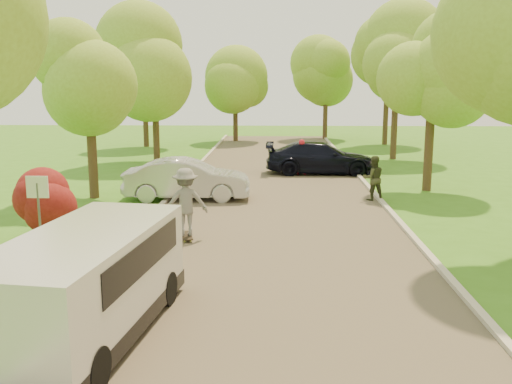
# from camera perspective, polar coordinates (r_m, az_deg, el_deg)

# --- Properties ---
(ground) EXTENTS (100.00, 100.00, 0.00)m
(ground) POSITION_cam_1_polar(r_m,az_deg,el_deg) (10.61, 1.40, -13.84)
(ground) COLOR #3C761C
(ground) RESTS_ON ground
(road) EXTENTS (8.00, 60.00, 0.01)m
(road) POSITION_cam_1_polar(r_m,az_deg,el_deg) (18.19, 1.67, -3.21)
(road) COLOR #4C4438
(road) RESTS_ON ground
(curb_left) EXTENTS (0.18, 60.00, 0.12)m
(curb_left) POSITION_cam_1_polar(r_m,az_deg,el_deg) (18.64, -10.90, -2.89)
(curb_left) COLOR #B2AD9E
(curb_left) RESTS_ON ground
(curb_right) EXTENTS (0.18, 60.00, 0.12)m
(curb_right) POSITION_cam_1_polar(r_m,az_deg,el_deg) (18.60, 14.26, -3.05)
(curb_right) COLOR #B2AD9E
(curb_right) RESTS_ON ground
(street_sign) EXTENTS (0.55, 0.06, 2.17)m
(street_sign) POSITION_cam_1_polar(r_m,az_deg,el_deg) (15.13, -20.94, -0.78)
(street_sign) COLOR #59595E
(street_sign) RESTS_ON ground
(red_shrub) EXTENTS (1.70, 1.70, 1.95)m
(red_shrub) POSITION_cam_1_polar(r_m,az_deg,el_deg) (16.76, -20.45, -1.29)
(red_shrub) COLOR #382619
(red_shrub) RESTS_ON ground
(tree_l_midb) EXTENTS (4.30, 4.20, 6.62)m
(tree_l_midb) POSITION_cam_1_polar(r_m,az_deg,el_deg) (22.71, -15.99, 10.87)
(tree_l_midb) COLOR #382619
(tree_l_midb) RESTS_ON ground
(tree_l_far) EXTENTS (4.92, 4.80, 7.79)m
(tree_l_far) POSITION_cam_1_polar(r_m,az_deg,el_deg) (32.31, -9.81, 12.58)
(tree_l_far) COLOR #382619
(tree_l_far) RESTS_ON ground
(tree_r_midb) EXTENTS (4.51, 4.40, 7.01)m
(tree_r_midb) POSITION_cam_1_polar(r_m,az_deg,el_deg) (24.52, 17.75, 11.43)
(tree_r_midb) COLOR #382619
(tree_r_midb) RESTS_ON ground
(tree_r_far) EXTENTS (5.33, 5.20, 8.34)m
(tree_r_far) POSITION_cam_1_polar(r_m,az_deg,el_deg) (34.42, 14.34, 12.90)
(tree_r_far) COLOR #382619
(tree_r_far) RESTS_ON ground
(tree_bg_a) EXTENTS (5.12, 5.00, 7.72)m
(tree_bg_a) POSITION_cam_1_polar(r_m,az_deg,el_deg) (40.62, -10.85, 11.96)
(tree_bg_a) COLOR #382619
(tree_bg_a) RESTS_ON ground
(tree_bg_b) EXTENTS (5.12, 5.00, 7.95)m
(tree_bg_b) POSITION_cam_1_polar(r_m,az_deg,el_deg) (42.44, 13.34, 12.11)
(tree_bg_b) COLOR #382619
(tree_bg_b) RESTS_ON ground
(tree_bg_c) EXTENTS (4.92, 4.80, 7.33)m
(tree_bg_c) POSITION_cam_1_polar(r_m,az_deg,el_deg) (43.73, -1.82, 11.67)
(tree_bg_c) COLOR #382619
(tree_bg_c) RESTS_ON ground
(tree_bg_d) EXTENTS (5.12, 5.00, 7.72)m
(tree_bg_d) POSITION_cam_1_polar(r_m,az_deg,el_deg) (45.83, 7.32, 11.92)
(tree_bg_d) COLOR #382619
(tree_bg_d) RESTS_ON ground
(minivan) EXTENTS (2.64, 5.32, 1.90)m
(minivan) POSITION_cam_1_polar(r_m,az_deg,el_deg) (10.49, -16.53, -8.68)
(minivan) COLOR silver
(minivan) RESTS_ON ground
(silver_sedan) EXTENTS (4.85, 1.86, 1.58)m
(silver_sedan) POSITION_cam_1_polar(r_m,az_deg,el_deg) (22.00, -6.89, 1.27)
(silver_sedan) COLOR #ABABB0
(silver_sedan) RESTS_ON ground
(dark_sedan) EXTENTS (5.41, 2.26, 1.56)m
(dark_sedan) POSITION_cam_1_polar(r_m,az_deg,el_deg) (28.27, 6.48, 3.41)
(dark_sedan) COLOR black
(dark_sedan) RESTS_ON ground
(longboard) EXTENTS (0.52, 1.03, 0.12)m
(longboard) POSITION_cam_1_polar(r_m,az_deg,el_deg) (16.53, -6.97, -4.36)
(longboard) COLOR black
(longboard) RESTS_ON ground
(skateboarder) EXTENTS (1.40, 1.02, 1.94)m
(skateboarder) POSITION_cam_1_polar(r_m,az_deg,el_deg) (16.30, -7.06, -1.00)
(skateboarder) COLOR slate
(skateboarder) RESTS_ON longboard
(person_striped) EXTENTS (0.69, 0.51, 1.75)m
(person_striped) POSITION_cam_1_polar(r_m,az_deg,el_deg) (27.75, 4.56, 3.49)
(person_striped) COLOR red
(person_striped) RESTS_ON ground
(person_olive) EXTENTS (0.91, 0.75, 1.71)m
(person_olive) POSITION_cam_1_polar(r_m,az_deg,el_deg) (22.09, 11.65, 1.35)
(person_olive) COLOR #323721
(person_olive) RESTS_ON ground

